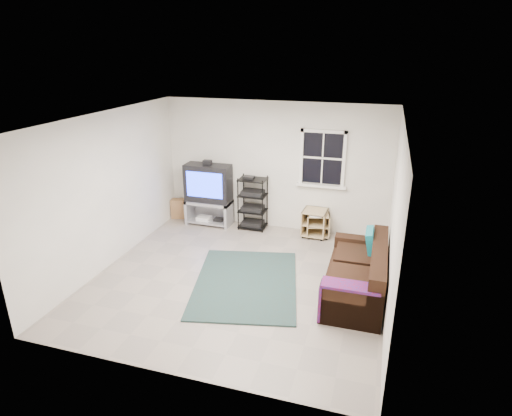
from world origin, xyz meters
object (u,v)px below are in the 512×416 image
(tv_unit, at_px, (209,189))
(av_rack, at_px, (253,206))
(side_table_right, at_px, (318,222))
(side_table_left, at_px, (315,222))
(sofa, at_px, (358,276))

(tv_unit, relative_size, av_rack, 1.26)
(av_rack, relative_size, side_table_right, 2.15)
(side_table_left, xyz_separation_m, side_table_right, (0.05, -0.00, -0.01))
(sofa, bearing_deg, tv_unit, 149.06)
(av_rack, bearing_deg, sofa, -40.89)
(side_table_right, relative_size, sofa, 0.27)
(av_rack, xyz_separation_m, side_table_left, (1.30, 0.01, -0.19))
(side_table_left, height_order, sofa, sofa)
(av_rack, bearing_deg, tv_unit, -177.70)
(side_table_left, height_order, side_table_right, side_table_left)
(tv_unit, height_order, side_table_left, tv_unit)
(tv_unit, relative_size, side_table_left, 2.56)
(side_table_right, distance_m, sofa, 2.20)
(side_table_left, relative_size, side_table_right, 1.06)
(tv_unit, xyz_separation_m, sofa, (3.25, -1.95, -0.46))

